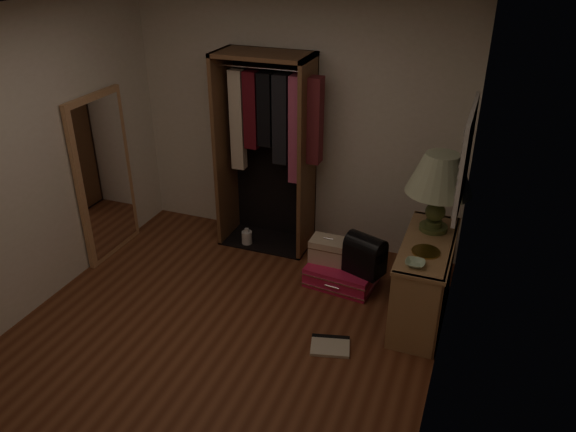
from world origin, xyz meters
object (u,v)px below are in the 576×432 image
object	(u,v)px
pink_suitcase	(341,275)
table_lamp	(440,175)
open_wardrobe	(272,136)
black_bag	(365,253)
floor_mirror	(105,177)
white_jug	(247,238)
train_case	(328,250)
console_bookshelf	(424,276)

from	to	relation	value
pink_suitcase	table_lamp	size ratio (longest dim) A/B	0.99
open_wardrobe	black_bag	bearing A→B (deg)	-25.42
floor_mirror	white_jug	bearing A→B (deg)	25.17
train_case	table_lamp	bearing A→B (deg)	-2.43
open_wardrobe	white_jug	xyz separation A→B (m)	(-0.24, -0.17, -1.14)
train_case	white_jug	distance (m)	1.08
floor_mirror	white_jug	size ratio (longest dim) A/B	8.57
console_bookshelf	table_lamp	size ratio (longest dim) A/B	1.59
open_wardrobe	white_jug	bearing A→B (deg)	-145.07
pink_suitcase	black_bag	xyz separation A→B (m)	(0.22, -0.02, 0.30)
floor_mirror	pink_suitcase	distance (m)	2.57
open_wardrobe	train_case	bearing A→B (deg)	-31.51
open_wardrobe	train_case	world-z (taller)	open_wardrobe
open_wardrobe	white_jug	world-z (taller)	open_wardrobe
console_bookshelf	black_bag	distance (m)	0.60
open_wardrobe	console_bookshelf	bearing A→B (deg)	-23.08
pink_suitcase	white_jug	bearing A→B (deg)	169.24
train_case	floor_mirror	bearing A→B (deg)	-172.23
train_case	table_lamp	size ratio (longest dim) A/B	0.49
floor_mirror	black_bag	distance (m)	2.71
pink_suitcase	black_bag	distance (m)	0.37
open_wardrobe	pink_suitcase	size ratio (longest dim) A/B	2.93
black_bag	pink_suitcase	bearing A→B (deg)	-165.67
train_case	black_bag	world-z (taller)	black_bag
console_bookshelf	train_case	distance (m)	0.99
black_bag	white_jug	distance (m)	1.47
floor_mirror	console_bookshelf	bearing A→B (deg)	0.60
pink_suitcase	train_case	size ratio (longest dim) A/B	2.02
console_bookshelf	open_wardrobe	world-z (taller)	open_wardrobe
table_lamp	white_jug	world-z (taller)	table_lamp
console_bookshelf	train_case	size ratio (longest dim) A/B	3.24
train_case	open_wardrobe	bearing A→B (deg)	148.88
floor_mirror	white_jug	distance (m)	1.61
console_bookshelf	train_case	xyz separation A→B (m)	(-0.95, 0.26, -0.08)
open_wardrobe	floor_mirror	bearing A→B (deg)	-153.15
pink_suitcase	table_lamp	bearing A→B (deg)	6.62
floor_mirror	train_case	size ratio (longest dim) A/B	4.92
open_wardrobe	train_case	xyz separation A→B (m)	(0.77, -0.47, -0.91)
table_lamp	white_jug	size ratio (longest dim) A/B	3.54
train_case	table_lamp	world-z (taller)	table_lamp
console_bookshelf	black_bag	bearing A→B (deg)	161.84
floor_mirror	pink_suitcase	world-z (taller)	floor_mirror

